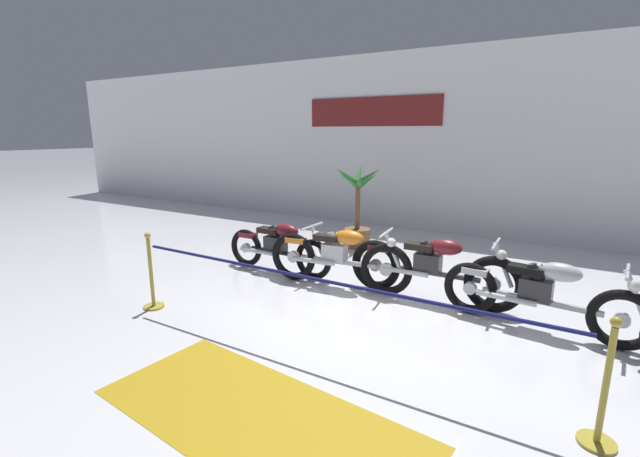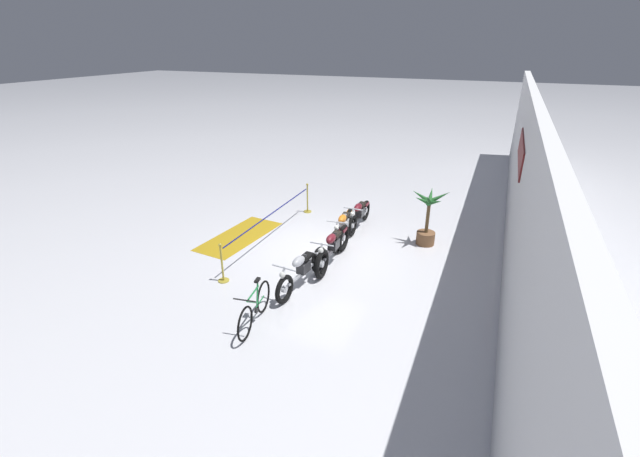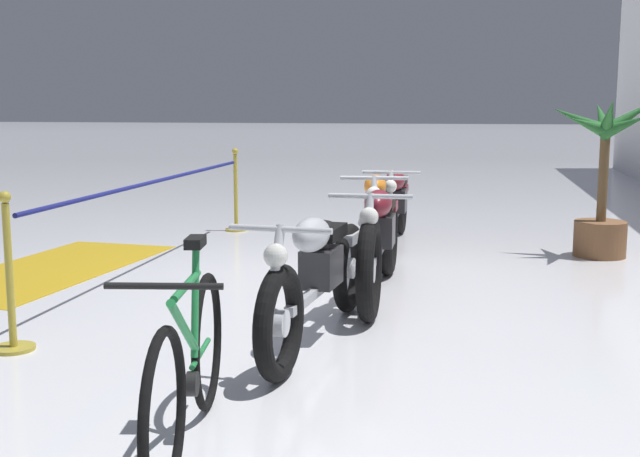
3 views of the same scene
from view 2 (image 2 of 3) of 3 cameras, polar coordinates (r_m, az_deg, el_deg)
ground_plane at (r=12.53m, az=-0.23°, el=-2.64°), size 120.00×120.00×0.00m
back_wall at (r=10.91m, az=25.40°, el=2.85°), size 28.00×0.29×4.20m
motorcycle_maroon_0 at (r=13.79m, az=5.26°, el=1.91°), size 2.07×0.62×0.91m
motorcycle_orange_1 at (r=12.76m, az=3.15°, el=0.23°), size 2.32×0.63×0.97m
motorcycle_maroon_2 at (r=11.51m, az=1.74°, el=-2.52°), size 2.45×0.62×0.97m
motorcycle_silver_3 at (r=10.47m, az=-2.38°, el=-5.51°), size 2.34×0.62×0.92m
bicycle at (r=9.30m, az=-8.70°, el=-10.48°), size 1.73×0.48×0.97m
potted_palm_left_of_row at (r=12.87m, az=14.11°, el=1.02°), size 1.07×1.13×1.74m
stanchion_far_left at (r=13.70m, az=-4.23°, el=2.70°), size 5.18×0.28×1.05m
stanchion_mid_left at (r=10.99m, az=-12.87°, el=-5.23°), size 0.28×0.28×1.05m
floor_banner at (r=13.51m, az=-10.67°, el=-1.00°), size 3.06×1.54×0.01m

